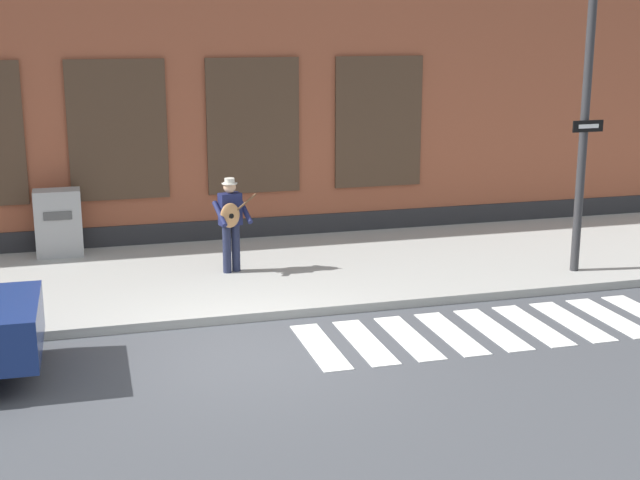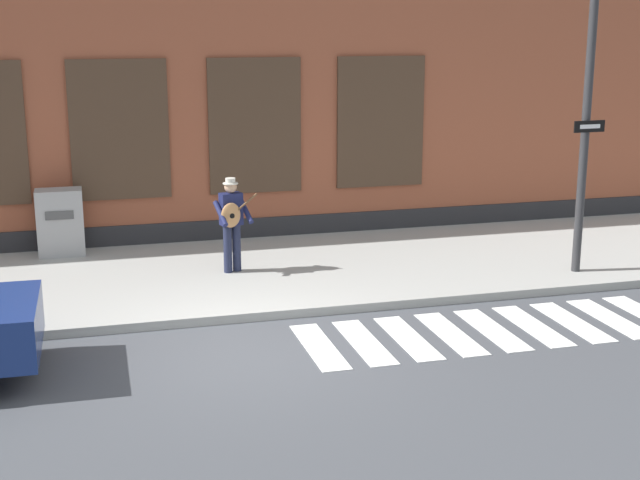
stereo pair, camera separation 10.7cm
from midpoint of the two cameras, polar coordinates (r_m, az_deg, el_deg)
The scene contains 7 objects.
ground_plane at distance 12.53m, azimuth -4.72°, elevation -7.25°, with size 160.00×160.00×0.00m, color #424449.
sidewalk at distance 15.99m, azimuth -7.29°, elevation -2.34°, with size 28.00×4.87×0.14m.
building_backdrop at distance 19.79m, azimuth -9.53°, elevation 10.35°, with size 28.00×4.06×6.72m.
crosswalk at distance 13.64m, azimuth 10.73°, elevation -5.64°, with size 5.78×1.90×0.01m.
busker at distance 15.73m, azimuth -5.93°, elevation 1.32°, with size 0.77×0.63×1.69m.
traffic_light at distance 15.28m, azimuth 18.75°, elevation 10.43°, with size 0.60×2.65×5.30m.
utility_box at distance 17.60m, azimuth -16.56°, elevation 1.06°, with size 0.86×0.55×1.27m.
Camera 1 is at (-2.21, -11.48, 4.50)m, focal length 50.00 mm.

